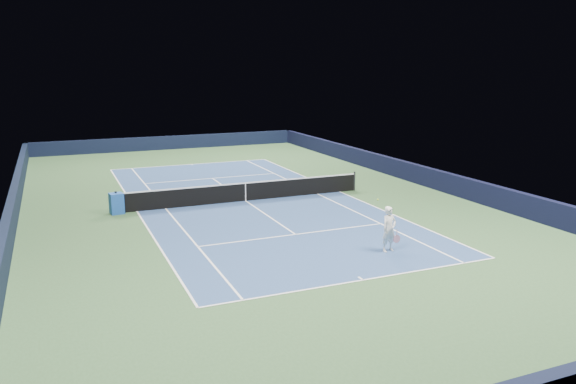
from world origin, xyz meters
name	(u,v)px	position (x,y,z in m)	size (l,w,h in m)	color
ground	(246,201)	(0.00, 0.00, 0.00)	(40.00, 40.00, 0.00)	#2E4E2B
wall_far	(169,143)	(0.00, 19.82, 0.55)	(22.00, 0.35, 1.10)	black
wall_right	(420,175)	(10.82, 0.00, 0.55)	(0.35, 40.00, 1.10)	black
wall_left	(12,211)	(-10.82, 0.00, 0.55)	(0.35, 40.00, 1.10)	black
court_surface	(246,201)	(0.00, 0.00, 0.00)	(10.97, 23.77, 0.01)	navy
baseline_far	(191,164)	(0.00, 11.88, 0.01)	(10.97, 0.08, 0.00)	white
baseline_near	(363,280)	(0.00, -11.88, 0.01)	(10.97, 0.08, 0.00)	white
sideline_doubles_right	(340,192)	(5.49, 0.00, 0.01)	(0.08, 23.77, 0.00)	white
sideline_doubles_left	(137,211)	(-5.49, 0.00, 0.01)	(0.08, 23.77, 0.00)	white
sideline_singles_right	(317,194)	(4.12, 0.00, 0.01)	(0.08, 23.77, 0.00)	white
sideline_singles_left	(166,209)	(-4.12, 0.00, 0.01)	(0.08, 23.77, 0.00)	white
service_line_far	(212,178)	(0.00, 6.40, 0.01)	(8.23, 0.08, 0.00)	white
service_line_near	(295,234)	(0.00, -6.40, 0.01)	(8.23, 0.08, 0.00)	white
center_service_line	(246,201)	(0.00, 0.00, 0.01)	(0.08, 12.80, 0.00)	white
center_mark_far	(192,165)	(0.00, 11.73, 0.01)	(0.08, 0.30, 0.00)	white
center_mark_near	(361,278)	(0.00, -11.73, 0.01)	(0.08, 0.30, 0.00)	white
tennis_net	(245,191)	(0.00, 0.00, 0.50)	(12.90, 0.10, 1.07)	black
sponsor_cube	(117,203)	(-6.40, -0.04, 0.49)	(0.67, 0.63, 0.99)	#1B4BA5
tennis_player	(389,229)	(2.36, -9.71, 0.87)	(0.82, 1.30, 1.79)	white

